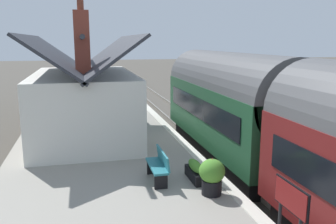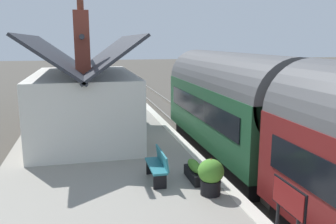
{
  "view_description": "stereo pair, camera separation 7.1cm",
  "coord_description": "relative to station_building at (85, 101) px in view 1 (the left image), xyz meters",
  "views": [
    {
      "loc": [
        -13.65,
        4.93,
        4.74
      ],
      "look_at": [
        0.33,
        1.5,
        1.86
      ],
      "focal_mm": 37.84,
      "sensor_mm": 36.0,
      "label": 1
    },
    {
      "loc": [
        -13.67,
        4.87,
        4.74
      ],
      "look_at": [
        0.33,
        1.5,
        1.86
      ],
      "focal_mm": 37.84,
      "sensor_mm": 36.0,
      "label": 2
    }
  ],
  "objects": [
    {
      "name": "planter_under_sign",
      "position": [
        4.04,
        -2.45,
        -0.93
      ],
      "size": [
        0.63,
        0.63,
        0.97
      ],
      "color": "gray",
      "rests_on": "platform"
    },
    {
      "name": "rail_far",
      "position": [
        -1.15,
        -5.02,
        -2.23
      ],
      "size": [
        52.0,
        0.08,
        0.14
      ],
      "primitive_type": "cube",
      "color": "gray",
      "rests_on": "ground"
    },
    {
      "name": "station_sign_board",
      "position": [
        -9.94,
        -3.23,
        -0.26
      ],
      "size": [
        0.96,
        0.06,
        1.57
      ],
      "color": "black",
      "rests_on": "platform"
    },
    {
      "name": "planter_bench_left",
      "position": [
        -6.75,
        -3.04,
        -0.93
      ],
      "size": [
        0.67,
        0.67,
        1.0
      ],
      "color": "black",
      "rests_on": "platform"
    },
    {
      "name": "ground_plane",
      "position": [
        -1.15,
        -4.84,
        -2.3
      ],
      "size": [
        160.0,
        160.0,
        0.0
      ],
      "primitive_type": "plane",
      "color": "#4C473F"
    },
    {
      "name": "bench_mid_platform",
      "position": [
        6.17,
        -1.66,
        -0.97
      ],
      "size": [
        1.41,
        0.47,
        0.88
      ],
      "color": "#26727F",
      "rests_on": "platform"
    },
    {
      "name": "rail_near",
      "position": [
        -1.15,
        -6.46,
        -2.23
      ],
      "size": [
        52.0,
        0.08,
        0.14
      ],
      "primitive_type": "cube",
      "color": "gray",
      "rests_on": "ground"
    },
    {
      "name": "planter_edge_far",
      "position": [
        8.65,
        0.39,
        -1.14
      ],
      "size": [
        0.85,
        0.32,
        0.63
      ],
      "color": "teal",
      "rests_on": "platform"
    },
    {
      "name": "station_building",
      "position": [
        0.0,
        0.0,
        0.0
      ],
      "size": [
        7.58,
        4.18,
        5.35
      ],
      "color": "white",
      "rests_on": "platform"
    },
    {
      "name": "bench_near_building",
      "position": [
        -5.56,
        -1.91,
        -0.97
      ],
      "size": [
        1.4,
        0.44,
        0.88
      ],
      "color": "#26727F",
      "rests_on": "platform"
    },
    {
      "name": "bench_by_lamp",
      "position": [
        7.97,
        -1.99,
        -0.97
      ],
      "size": [
        1.41,
        0.47,
        0.88
      ],
      "color": "#26727F",
      "rests_on": "platform"
    },
    {
      "name": "planter_corner_building",
      "position": [
        -5.74,
        -2.93,
        -1.18
      ],
      "size": [
        1.09,
        0.32,
        0.56
      ],
      "color": "black",
      "rests_on": "platform"
    },
    {
      "name": "platform_edge_coping",
      "position": [
        -1.15,
        -3.66,
        -1.44
      ],
      "size": [
        32.0,
        0.36,
        0.02
      ],
      "primitive_type": "cube",
      "color": "beige",
      "rests_on": "platform"
    },
    {
      "name": "platform",
      "position": [
        -1.15,
        -0.57,
        -1.87
      ],
      "size": [
        32.0,
        6.54,
        0.86
      ],
      "primitive_type": "cube",
      "color": "gray",
      "rests_on": "ground"
    }
  ]
}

